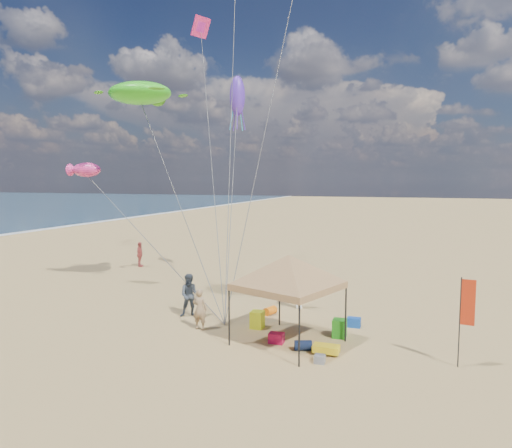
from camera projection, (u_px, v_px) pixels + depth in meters
The scene contains 19 objects.
ground at pixel (231, 331), 18.51m from camera, with size 280.00×280.00×0.00m, color tan.
canopy_tent at pixel (289, 258), 16.80m from camera, with size 5.79×5.79×3.81m.
feather_flag at pixel (466, 308), 14.69m from camera, with size 0.45×0.08×2.94m.
cooler_red at pixel (276, 338), 17.11m from camera, with size 0.54×0.38×0.38m, color #BB0F3D.
cooler_blue at pixel (354, 322), 18.97m from camera, with size 0.54×0.38×0.38m, color #1445A6.
bag_navy at pixel (303, 345), 16.38m from camera, with size 0.36×0.36×0.60m, color #0C1635.
bag_orange at pixel (270, 311), 20.67m from camera, with size 0.36×0.36×0.60m, color orange.
chair_green at pixel (339, 328), 17.70m from camera, with size 0.50×0.50×0.70m, color #26931A.
chair_yellow at pixel (257, 320), 18.81m from camera, with size 0.50×0.50×0.70m, color #E8FF1C.
crate_grey at pixel (320, 359), 15.25m from camera, with size 0.34×0.30×0.28m, color gray.
beach_cart at pixel (326, 349), 16.01m from camera, with size 0.90×0.50×0.24m, color yellow.
person_near_a at pixel (200, 309), 18.60m from camera, with size 0.61×0.40×1.67m, color #A2815D.
person_near_b at pixel (190, 295), 20.31m from camera, with size 0.93×0.72×1.91m, color #353E49.
person_near_c at pixel (299, 292), 21.62m from camera, with size 1.03×0.59×1.60m, color white.
person_far_a at pixel (140, 254), 31.92m from camera, with size 1.01×0.42×1.72m, color #B64846.
turtle_kite at pixel (140, 93), 23.04m from camera, with size 3.23×2.58×1.08m, color #32CD1D.
fish_kite at pixel (87, 170), 25.50m from camera, with size 1.76×0.88×0.78m, color #EE3088.
squid_kite at pixel (237, 96), 25.97m from camera, with size 0.86×0.86×2.23m, color #592FC4.
stunt_kite_pink at pixel (201, 27), 31.94m from camera, with size 1.37×0.05×1.37m, color #FF287B.
Camera 1 is at (6.83, -16.69, 6.03)m, focal length 32.62 mm.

